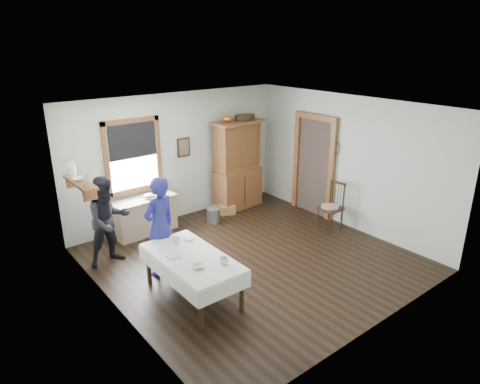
# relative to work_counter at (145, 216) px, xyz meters

# --- Properties ---
(room) EXTENTS (5.01, 5.01, 2.70)m
(room) POSITION_rel_work_counter_xyz_m (0.99, -2.18, 0.98)
(room) COLOR black
(room) RESTS_ON ground
(window) EXTENTS (1.18, 0.07, 1.48)m
(window) POSITION_rel_work_counter_xyz_m (-0.01, 0.28, 1.26)
(window) COLOR white
(window) RESTS_ON room
(doorway) EXTENTS (0.09, 1.14, 2.22)m
(doorway) POSITION_rel_work_counter_xyz_m (3.45, -1.33, 0.79)
(doorway) COLOR #433630
(doorway) RESTS_ON room
(wall_shelf) EXTENTS (0.24, 1.00, 0.44)m
(wall_shelf) POSITION_rel_work_counter_xyz_m (-1.38, -0.64, 1.20)
(wall_shelf) COLOR brown
(wall_shelf) RESTS_ON room
(framed_picture) EXTENTS (0.30, 0.04, 0.40)m
(framed_picture) POSITION_rel_work_counter_xyz_m (1.14, 0.28, 1.18)
(framed_picture) COLOR #362312
(framed_picture) RESTS_ON room
(rug_beater) EXTENTS (0.01, 0.27, 0.27)m
(rug_beater) POSITION_rel_work_counter_xyz_m (3.44, -1.88, 1.35)
(rug_beater) COLOR black
(rug_beater) RESTS_ON room
(work_counter) EXTENTS (1.33, 0.58, 0.74)m
(work_counter) POSITION_rel_work_counter_xyz_m (0.00, 0.00, 0.00)
(work_counter) COLOR tan
(work_counter) RESTS_ON room
(china_hutch) EXTENTS (1.22, 0.64, 2.02)m
(china_hutch) POSITION_rel_work_counter_xyz_m (2.35, -0.03, 0.64)
(china_hutch) COLOR brown
(china_hutch) RESTS_ON room
(dining_table) EXTENTS (0.91, 1.73, 0.69)m
(dining_table) POSITION_rel_work_counter_xyz_m (-0.48, -2.52, -0.03)
(dining_table) COLOR silver
(dining_table) RESTS_ON room
(spindle_chair) EXTENTS (0.49, 0.49, 1.00)m
(spindle_chair) POSITION_rel_work_counter_xyz_m (3.06, -2.18, 0.13)
(spindle_chair) COLOR #362312
(spindle_chair) RESTS_ON room
(pail) EXTENTS (0.34, 0.34, 0.31)m
(pail) POSITION_rel_work_counter_xyz_m (1.38, -0.43, -0.22)
(pail) COLOR #979A9F
(pail) RESTS_ON room
(wicker_basket) EXTENTS (0.41, 0.36, 0.20)m
(wicker_basket) POSITION_rel_work_counter_xyz_m (1.89, -0.23, -0.27)
(wicker_basket) COLOR #AE874E
(wicker_basket) RESTS_ON room
(woman_blue) EXTENTS (0.65, 0.51, 1.57)m
(woman_blue) POSITION_rel_work_counter_xyz_m (-0.49, -1.59, 0.41)
(woman_blue) COLOR navy
(woman_blue) RESTS_ON room
(figure_dark) EXTENTS (0.74, 0.59, 1.47)m
(figure_dark) POSITION_rel_work_counter_xyz_m (-1.01, -0.72, 0.36)
(figure_dark) COLOR black
(figure_dark) RESTS_ON room
(table_cup_a) EXTENTS (0.14, 0.14, 0.10)m
(table_cup_a) POSITION_rel_work_counter_xyz_m (-0.23, -3.00, 0.37)
(table_cup_a) COLOR silver
(table_cup_a) RESTS_ON dining_table
(table_cup_b) EXTENTS (0.12, 0.12, 0.10)m
(table_cup_b) POSITION_rel_work_counter_xyz_m (-0.43, -2.02, 0.37)
(table_cup_b) COLOR silver
(table_cup_b) RESTS_ON dining_table
(table_bowl) EXTENTS (0.27, 0.27, 0.05)m
(table_bowl) POSITION_rel_work_counter_xyz_m (-0.58, -2.86, 0.35)
(table_bowl) COLOR silver
(table_bowl) RESTS_ON dining_table
(counter_book) EXTENTS (0.26, 0.29, 0.02)m
(counter_book) POSITION_rel_work_counter_xyz_m (0.07, -0.08, 0.38)
(counter_book) COLOR brown
(counter_book) RESTS_ON work_counter
(counter_bowl) EXTENTS (0.23, 0.23, 0.06)m
(counter_bowl) POSITION_rel_work_counter_xyz_m (0.14, -0.02, 0.40)
(counter_bowl) COLOR silver
(counter_bowl) RESTS_ON work_counter
(shelf_bowl) EXTENTS (0.22, 0.22, 0.05)m
(shelf_bowl) POSITION_rel_work_counter_xyz_m (-1.38, -0.63, 1.23)
(shelf_bowl) COLOR silver
(shelf_bowl) RESTS_ON wall_shelf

